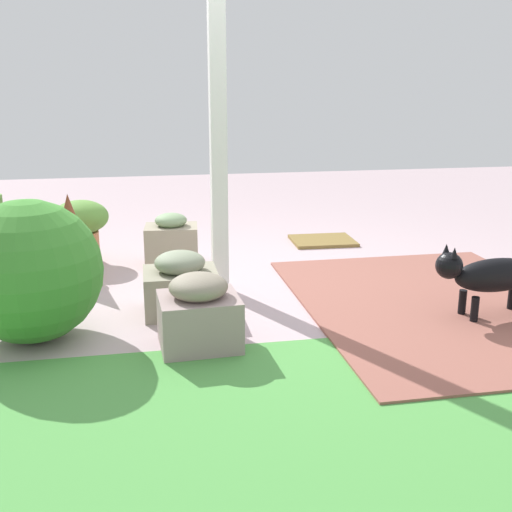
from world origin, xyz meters
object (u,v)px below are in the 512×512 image
Objects in this scene: stone_planter_nearest at (172,242)px; stone_planter_far at (199,313)px; dog at (490,275)px; round_shrub at (30,271)px; terracotta_pot_spiky at (71,240)px; stone_planter_mid at (181,285)px; doormat at (323,241)px; porch_pillar at (218,119)px; terracotta_pot_broad at (81,225)px.

stone_planter_far is (-0.05, 1.70, 0.00)m from stone_planter_nearest.
round_shrub is at bearing -3.83° from dog.
stone_planter_far is 1.62m from terracotta_pot_spiky.
stone_planter_nearest reaches higher than stone_planter_far.
stone_planter_nearest is 0.62× the size of dog.
stone_planter_mid is 0.66× the size of dog.
stone_planter_far is 2.61m from doormat.
doormat is at bearing -140.40° from round_shrub.
terracotta_pot_spiky is (1.06, -0.42, -0.90)m from porch_pillar.
stone_planter_mid is at bearing 117.85° from terracotta_pot_broad.
stone_planter_nearest reaches higher than stone_planter_mid.
terracotta_pot_broad is 3.19m from dog.
terracotta_pot_spiky is 1.16× the size of doormat.
round_shrub is (0.93, -0.29, 0.21)m from stone_planter_far.
porch_pillar is 5.38× the size of stone_planter_nearest.
doormat is (-1.39, -2.21, -0.18)m from stone_planter_far.
porch_pillar reaches higher than stone_planter_mid.
terracotta_pot_spiky is (-0.12, -1.11, -0.09)m from round_shrub.
stone_planter_nearest is 1.70m from stone_planter_far.
stone_planter_far is at bearing 57.81° from doormat.
terracotta_pot_spiky is at bearing -59.83° from stone_planter_far.
terracotta_pot_broad is (1.03, -0.96, -0.89)m from porch_pillar.
stone_planter_far is (0.25, 0.97, -1.01)m from porch_pillar.
porch_pillar is 5.27× the size of stone_planter_far.
porch_pillar is 1.45m from terracotta_pot_spiky.
porch_pillar is 1.67m from terracotta_pot_broad.
stone_planter_mid is at bearing -83.87° from stone_planter_far.
doormat is (-1.14, -1.23, -1.20)m from porch_pillar.
terracotta_pot_broad is 0.72× the size of dog.
terracotta_pot_broad is at bearing -93.36° from terracotta_pot_spiky.
porch_pillar is 3.63× the size of terracotta_pot_spiky.
terracotta_pot_broad is at bearing -42.90° from porch_pillar.
round_shrub is 1.43× the size of doormat.
stone_planter_mid is 1.12m from terracotta_pot_spiky.
porch_pillar is at bearing -28.86° from dog.
doormat is at bearing -78.03° from dog.
dog reaches higher than stone_planter_mid.
stone_planter_mid is at bearing 89.47° from stone_planter_nearest.
terracotta_pot_broad is at bearing -62.15° from stone_planter_mid.
dog is 1.26× the size of doormat.
round_shrub is at bearing 39.60° from doormat.
round_shrub is 1.12m from terracotta_pot_spiky.
terracotta_pot_broad reaches higher than stone_planter_far.
doormat is (-1.45, -1.63, -0.17)m from stone_planter_mid.
stone_planter_far is at bearing 120.17° from terracotta_pot_spiky.
dog is at bearing 151.14° from porch_pillar.
stone_planter_nearest is 0.67× the size of terracotta_pot_spiky.
doormat is (-1.44, -0.50, -0.18)m from stone_planter_nearest.
stone_planter_mid is 1.96m from dog.
doormat is at bearing -131.62° from stone_planter_mid.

